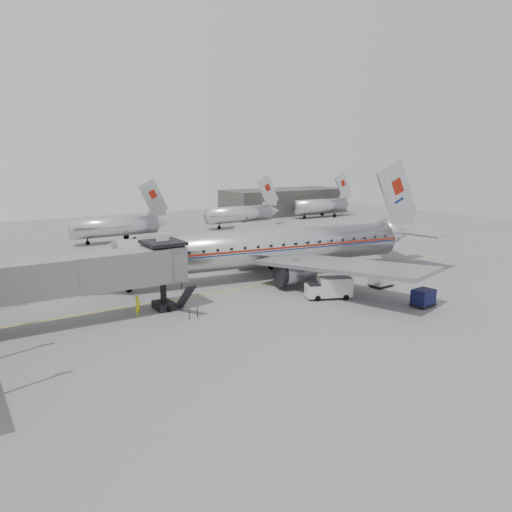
{
  "coord_description": "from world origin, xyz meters",
  "views": [
    {
      "loc": [
        -26.03,
        -38.52,
        14.07
      ],
      "look_at": [
        2.83,
        6.66,
        3.2
      ],
      "focal_mm": 35.0,
      "sensor_mm": 36.0,
      "label": 1
    }
  ],
  "objects_px": {
    "baggage_cart_navy": "(423,297)",
    "ramp_worker": "(138,306)",
    "baggage_cart_white": "(381,278)",
    "service_van": "(329,288)",
    "airliner": "(273,247)"
  },
  "relations": [
    {
      "from": "baggage_cart_navy",
      "to": "ramp_worker",
      "type": "bearing_deg",
      "value": 147.66
    },
    {
      "from": "service_van",
      "to": "baggage_cart_navy",
      "type": "height_order",
      "value": "service_van"
    },
    {
      "from": "airliner",
      "to": "service_van",
      "type": "relative_size",
      "value": 8.84
    },
    {
      "from": "baggage_cart_navy",
      "to": "baggage_cart_white",
      "type": "bearing_deg",
      "value": 68.77
    },
    {
      "from": "ramp_worker",
      "to": "airliner",
      "type": "bearing_deg",
      "value": -22.35
    },
    {
      "from": "airliner",
      "to": "ramp_worker",
      "type": "height_order",
      "value": "airliner"
    },
    {
      "from": "baggage_cart_white",
      "to": "ramp_worker",
      "type": "distance_m",
      "value": 26.09
    },
    {
      "from": "airliner",
      "to": "baggage_cart_white",
      "type": "distance_m",
      "value": 12.82
    },
    {
      "from": "airliner",
      "to": "baggage_cart_white",
      "type": "relative_size",
      "value": 18.24
    },
    {
      "from": "baggage_cart_navy",
      "to": "ramp_worker",
      "type": "height_order",
      "value": "ramp_worker"
    },
    {
      "from": "airliner",
      "to": "baggage_cart_navy",
      "type": "bearing_deg",
      "value": -66.61
    },
    {
      "from": "service_van",
      "to": "ramp_worker",
      "type": "height_order",
      "value": "service_van"
    },
    {
      "from": "ramp_worker",
      "to": "baggage_cart_white",
      "type": "bearing_deg",
      "value": -49.88
    },
    {
      "from": "service_van",
      "to": "baggage_cart_white",
      "type": "distance_m",
      "value": 7.72
    },
    {
      "from": "airliner",
      "to": "baggage_cart_navy",
      "type": "relative_size",
      "value": 18.89
    }
  ]
}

